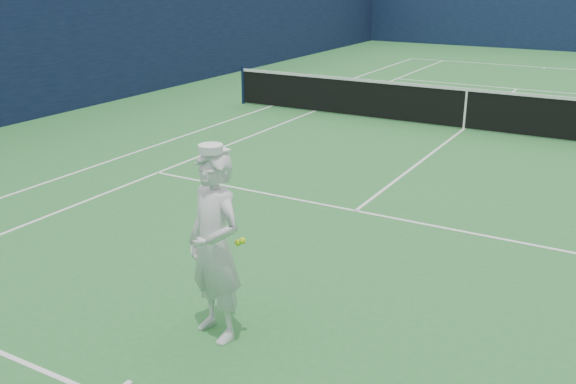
# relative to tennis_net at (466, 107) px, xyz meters

# --- Properties ---
(ground) EXTENTS (80.00, 80.00, 0.00)m
(ground) POSITION_rel_tennis_net_xyz_m (0.00, 0.00, -0.55)
(ground) COLOR #2C7534
(ground) RESTS_ON ground
(court_markings) EXTENTS (11.03, 23.83, 0.01)m
(court_markings) POSITION_rel_tennis_net_xyz_m (0.00, 0.00, -0.55)
(court_markings) COLOR white
(court_markings) RESTS_ON ground
(windscreen_fence) EXTENTS (20.12, 36.12, 4.00)m
(windscreen_fence) POSITION_rel_tennis_net_xyz_m (0.00, 0.00, 1.45)
(windscreen_fence) COLOR #101B3B
(windscreen_fence) RESTS_ON ground
(tennis_net) EXTENTS (12.88, 0.09, 1.07)m
(tennis_net) POSITION_rel_tennis_net_xyz_m (0.00, 0.00, 0.00)
(tennis_net) COLOR #141E4C
(tennis_net) RESTS_ON ground
(tennis_player) EXTENTS (0.85, 0.71, 2.08)m
(tennis_player) POSITION_rel_tennis_net_xyz_m (0.23, -10.49, 0.46)
(tennis_player) COLOR white
(tennis_player) RESTS_ON ground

